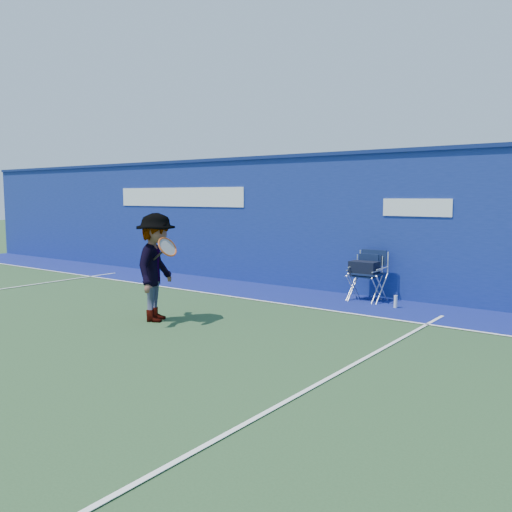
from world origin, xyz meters
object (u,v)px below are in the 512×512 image
Objects in this scene: directors_chair_right at (368,285)px; water_bottle at (396,302)px; tennis_player at (156,267)px; directors_chair_left at (364,281)px.

water_bottle is (0.74, -0.35, -0.20)m from directors_chair_right.
tennis_player reaches higher than water_bottle.
directors_chair_right reaches higher than directors_chair_left.
directors_chair_right is at bearing 154.37° from water_bottle.
tennis_player is (-2.88, -3.43, 0.80)m from water_bottle.
directors_chair_right is (0.08, 0.01, -0.08)m from directors_chair_left.
directors_chair_left is 0.92× the size of directors_chair_right.
directors_chair_right is at bearing 60.54° from tennis_player.
tennis_player is at bearing -130.00° from water_bottle.
directors_chair_left is at bearing -171.13° from directors_chair_right.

